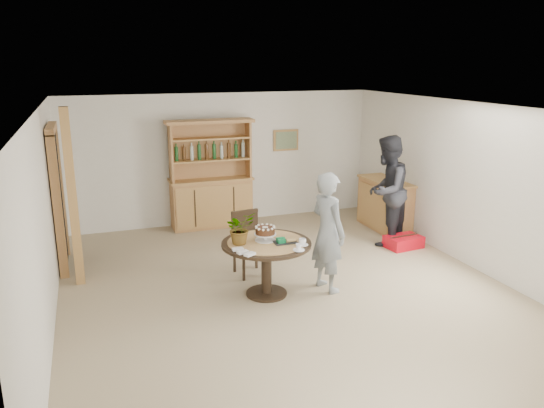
{
  "coord_description": "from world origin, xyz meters",
  "views": [
    {
      "loc": [
        -2.45,
        -6.35,
        3.09
      ],
      "look_at": [
        0.04,
        0.72,
        1.05
      ],
      "focal_mm": 35.0,
      "sensor_mm": 36.0,
      "label": 1
    }
  ],
  "objects": [
    {
      "name": "room_shell",
      "position": [
        0.0,
        0.01,
        1.74
      ],
      "size": [
        6.04,
        7.04,
        2.52
      ],
      "color": "white",
      "rests_on": "ground"
    },
    {
      "name": "dining_table",
      "position": [
        -0.31,
        -0.04,
        0.6
      ],
      "size": [
        1.2,
        1.2,
        0.76
      ],
      "color": "black",
      "rests_on": "ground"
    },
    {
      "name": "hutch",
      "position": [
        -0.3,
        3.24,
        0.69
      ],
      "size": [
        1.62,
        0.54,
        2.04
      ],
      "color": "#B0824A",
      "rests_on": "ground"
    },
    {
      "name": "napkins",
      "position": [
        -0.72,
        -0.36,
        0.77
      ],
      "size": [
        0.24,
        0.33,
        0.03
      ],
      "color": "white",
      "rests_on": "dining_table"
    },
    {
      "name": "coffee_cup_a",
      "position": [
        0.09,
        -0.32,
        0.8
      ],
      "size": [
        0.15,
        0.15,
        0.09
      ],
      "color": "white",
      "rests_on": "dining_table"
    },
    {
      "name": "adult_person",
      "position": [
        2.31,
        1.28,
        0.94
      ],
      "size": [
        1.16,
        1.13,
        1.88
      ],
      "primitive_type": "imported",
      "rotation": [
        0.0,
        0.0,
        3.82
      ],
      "color": "black",
      "rests_on": "ground"
    },
    {
      "name": "teen_boy",
      "position": [
        0.54,
        -0.14,
        0.83
      ],
      "size": [
        0.53,
        0.69,
        1.66
      ],
      "primitive_type": "imported",
      "rotation": [
        0.0,
        0.0,
        1.82
      ],
      "color": "gray",
      "rests_on": "ground"
    },
    {
      "name": "gift_tray",
      "position": [
        -0.1,
        -0.17,
        0.79
      ],
      "size": [
        0.3,
        0.2,
        0.08
      ],
      "color": "black",
      "rests_on": "dining_table"
    },
    {
      "name": "dining_chair",
      "position": [
        -0.32,
        0.78,
        0.54
      ],
      "size": [
        0.46,
        0.46,
        0.95
      ],
      "rotation": [
        0.0,
        0.0,
        0.11
      ],
      "color": "black",
      "rests_on": "ground"
    },
    {
      "name": "coffee_cup_b",
      "position": [
        -0.03,
        -0.49,
        0.79
      ],
      "size": [
        0.15,
        0.15,
        0.08
      ],
      "color": "white",
      "rests_on": "dining_table"
    },
    {
      "name": "red_suitcase",
      "position": [
        2.5,
        0.96,
        0.1
      ],
      "size": [
        0.64,
        0.47,
        0.21
      ],
      "rotation": [
        0.0,
        0.0,
        0.12
      ],
      "color": "red",
      "rests_on": "ground"
    },
    {
      "name": "ground",
      "position": [
        0.0,
        0.0,
        0.0
      ],
      "size": [
        7.0,
        7.0,
        0.0
      ],
      "primitive_type": "plane",
      "color": "#C5B487",
      "rests_on": "ground"
    },
    {
      "name": "sideboard",
      "position": [
        2.74,
        2.0,
        0.47
      ],
      "size": [
        0.54,
        1.26,
        0.94
      ],
      "color": "#B0824A",
      "rests_on": "ground"
    },
    {
      "name": "pine_post",
      "position": [
        -2.7,
        1.2,
        1.25
      ],
      "size": [
        0.12,
        0.12,
        2.5
      ],
      "primitive_type": "cube",
      "color": "#B3804B",
      "rests_on": "ground"
    },
    {
      "name": "birthday_cake",
      "position": [
        -0.31,
        0.01,
        0.88
      ],
      "size": [
        0.3,
        0.3,
        0.2
      ],
      "color": "white",
      "rests_on": "dining_table"
    },
    {
      "name": "doorway",
      "position": [
        -2.93,
        2.0,
        1.11
      ],
      "size": [
        0.13,
        1.1,
        2.18
      ],
      "color": "black",
      "rests_on": "ground"
    },
    {
      "name": "flower_vase",
      "position": [
        -0.66,
        0.01,
        0.97
      ],
      "size": [
        0.47,
        0.44,
        0.42
      ],
      "primitive_type": "imported",
      "rotation": [
        0.0,
        0.0,
        0.35
      ],
      "color": "#3F7233",
      "rests_on": "dining_table"
    }
  ]
}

